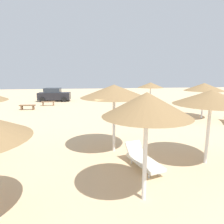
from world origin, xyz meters
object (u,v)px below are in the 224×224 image
object	(u,v)px
parasol_1	(204,87)
lounger_3	(143,159)
parasol_4	(211,98)
bench_1	(48,103)
lounger_0	(135,104)
bench_0	(27,106)
parasol_0	(151,85)
parasol_6	(147,105)
bench_2	(156,101)
parasol_3	(114,91)
parked_car	(54,95)

from	to	relation	value
parasol_1	lounger_3	world-z (taller)	parasol_1
parasol_4	bench_1	bearing A→B (deg)	118.47
lounger_0	bench_1	bearing A→B (deg)	165.91
bench_1	bench_0	bearing A→B (deg)	-122.78
parasol_0	parasol_4	distance (m)	12.35
parasol_4	parasol_6	xyz separation A→B (m)	(-3.08, -1.84, 0.08)
parasol_1	bench_0	xyz separation A→B (m)	(-14.66, 6.01, -2.13)
parasol_4	parasol_6	world-z (taller)	parasol_6
bench_2	lounger_3	bearing A→B (deg)	-112.45
parasol_0	parasol_6	bearing A→B (deg)	-109.67
parasol_1	bench_2	bearing A→B (deg)	96.70
parasol_1	parasol_3	world-z (taller)	parasol_3
bench_1	parasol_1	bearing A→B (deg)	-32.77
bench_1	bench_2	xyz separation A→B (m)	(12.21, -0.84, 0.00)
parasol_0	bench_1	xyz separation A→B (m)	(-10.51, 3.60, -2.03)
parasol_4	bench_1	distance (m)	18.11
lounger_0	bench_2	distance (m)	3.24
bench_2	parked_car	bearing A→B (deg)	158.98
bench_2	parasol_1	bearing A→B (deg)	-83.30
lounger_0	parasol_6	bearing A→B (deg)	-104.15
lounger_0	bench_0	distance (m)	10.90
parasol_3	parasol_6	bearing A→B (deg)	-85.69
lounger_3	bench_2	bearing A→B (deg)	67.55
lounger_3	parasol_4	bearing A→B (deg)	0.03
lounger_0	bench_0	world-z (taller)	lounger_0
parasol_1	bench_0	size ratio (longest dim) A/B	1.98
parasol_0	bench_2	xyz separation A→B (m)	(1.70, 2.76, -2.03)
parasol_1	parasol_4	bearing A→B (deg)	-121.61
parasol_4	bench_2	distance (m)	15.56
parasol_4	bench_2	bearing A→B (deg)	76.32
parasol_3	lounger_0	distance (m)	12.60
bench_1	parked_car	world-z (taller)	parked_car
parasol_3	bench_0	size ratio (longest dim) A/B	1.97
parasol_3	parasol_4	bearing A→B (deg)	-28.12
parasol_3	parasol_6	size ratio (longest dim) A/B	1.00
lounger_3	bench_2	size ratio (longest dim) A/B	1.28
lounger_0	bench_1	xyz separation A→B (m)	(-9.34, 2.34, 0.02)
bench_2	parked_car	distance (m)	12.94
parasol_3	parasol_6	xyz separation A→B (m)	(0.27, -3.64, -0.04)
parasol_6	lounger_0	bearing A→B (deg)	75.85
bench_0	bench_2	size ratio (longest dim) A/B	0.99
parasol_6	bench_1	distance (m)	18.62
parasol_3	parked_car	xyz separation A→B (m)	(-5.07, 17.80, -1.88)
parasol_4	lounger_3	distance (m)	3.40
parasol_0	parked_car	bearing A→B (deg)	144.47
lounger_3	parked_car	world-z (taller)	parked_car
parasol_3	parasol_4	size ratio (longest dim) A/B	1.05
parasol_4	lounger_0	distance (m)	13.66
parasol_0	parasol_6	size ratio (longest dim) A/B	0.88
parasol_0	parasol_6	distance (m)	14.91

